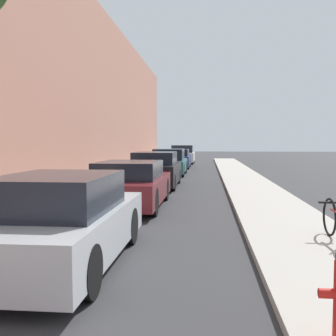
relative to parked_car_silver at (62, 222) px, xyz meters
name	(u,v)px	position (x,y,z in m)	size (l,w,h in m)	color
ground_plane	(174,191)	(0.90, 9.07, -0.63)	(120.00, 120.00, 0.00)	#333335
sidewalk_left	(97,188)	(-2.00, 9.07, -0.57)	(2.00, 52.00, 0.12)	#ADA89E
sidewalk_right	(254,190)	(3.80, 9.07, -0.57)	(2.00, 52.00, 0.12)	#ADA89E
building_facade_left	(61,78)	(-3.35, 9.07, 3.52)	(0.70, 52.00, 8.30)	tan
parked_car_silver	(62,222)	(0.00, 0.00, 0.00)	(1.68, 4.03, 1.33)	black
parked_car_maroon	(130,185)	(0.01, 5.22, -0.02)	(1.80, 4.32, 1.26)	black
parked_car_black	(156,170)	(0.06, 10.22, 0.03)	(1.78, 4.33, 1.39)	black
parked_car_teal	(169,163)	(0.08, 15.90, 0.04)	(1.74, 4.20, 1.41)	black
parked_car_navy	(177,159)	(0.03, 21.78, -0.01)	(1.83, 4.26, 1.29)	black
parked_car_white	(183,155)	(0.10, 27.58, 0.08)	(1.89, 4.48, 1.51)	black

